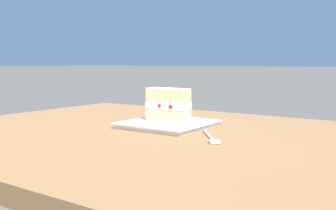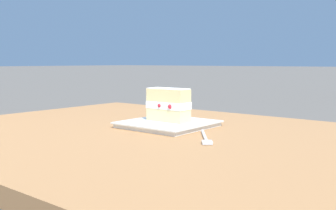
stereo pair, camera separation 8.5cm
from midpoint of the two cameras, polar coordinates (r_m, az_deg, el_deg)
The scene contains 4 objects.
patio_table at distance 1.13m, azimuth -1.56°, elevation -8.87°, with size 1.24×1.00×0.75m.
dessert_plate at distance 1.17m, azimuth 2.08°, elevation -2.76°, with size 0.24×0.24×0.02m.
cake_slice at distance 1.17m, azimuth 2.13°, elevation 0.02°, with size 0.13×0.07×0.10m.
dessert_fork at distance 0.99m, azimuth 7.80°, elevation -4.67°, with size 0.12×0.14×0.01m.
Camera 2 is at (-0.74, 0.80, 0.94)m, focal length 42.56 mm.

